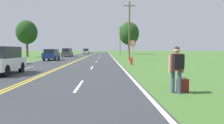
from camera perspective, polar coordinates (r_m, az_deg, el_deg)
hitchhiker_person at (r=8.00m, az=18.05°, el=-0.74°), size 0.61×0.44×1.81m
suitcase at (r=8.37m, az=19.55°, el=-6.38°), size 0.45×0.20×0.58m
fire_hydrant at (r=21.75m, az=5.57°, el=0.36°), size 0.48×0.32×0.86m
traffic_sign at (r=20.03m, az=5.97°, el=4.44°), size 0.60×0.10×2.60m
utility_pole_midground at (r=31.23m, az=4.99°, el=9.05°), size 1.80×0.24×8.92m
utility_pole_far at (r=61.66m, az=2.32°, el=6.34°), size 1.80×0.24×8.75m
tree_left_verge at (r=46.61m, az=-23.18°, el=7.80°), size 4.37×4.37×7.80m
tree_mid_treeline at (r=67.98m, az=4.90°, el=8.10°), size 6.68×6.68×10.79m
car_white_suv_nearest at (r=15.24m, az=-29.05°, el=0.54°), size 1.98×4.00×1.87m
car_dark_blue_suv_approaching at (r=31.40m, az=-16.92°, el=2.11°), size 1.77×3.98×1.70m
car_dark_grey_van_mid_near at (r=45.86m, az=-12.65°, el=2.71°), size 1.86×4.76×1.88m
car_silver_van_mid_far at (r=73.68m, az=-7.37°, el=3.12°), size 1.97×4.87×1.90m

